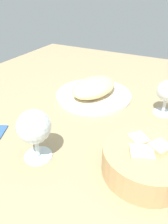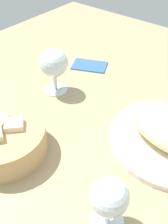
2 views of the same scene
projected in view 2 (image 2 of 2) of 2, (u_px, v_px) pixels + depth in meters
The scene contains 5 objects.
ground_plane at pixel (106, 149), 61.23cm from camera, with size 140.00×140.00×2.00cm, color tan.
bread_basket at pixel (3, 139), 57.48cm from camera, with size 18.76×18.76×7.88cm.
wine_glass_near at pixel (54, 65), 71.59cm from camera, with size 7.79×7.79×12.82cm.
wine_glass_far at pixel (109, 199), 42.11cm from camera, with size 6.51×6.51×11.30cm.
folded_napkin at pixel (89, 65), 86.88cm from camera, with size 11.00×7.00×0.80cm, color #325A94.
Camera 2 is at (-21.60, 35.10, 45.35)cm, focal length 42.48 mm.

